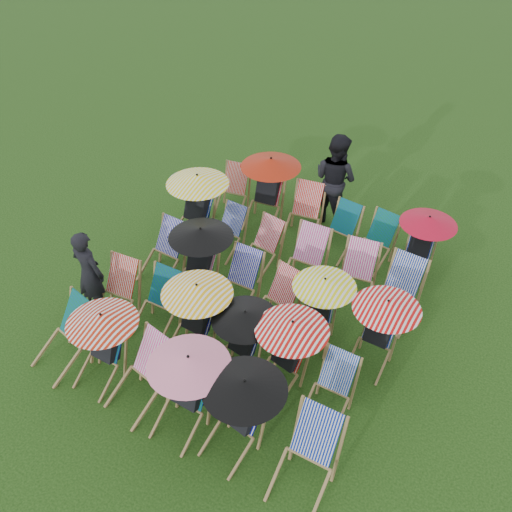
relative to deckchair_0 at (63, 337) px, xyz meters
The scene contains 33 objects.
ground 3.01m from the deckchair_0, 50.50° to the left, with size 100.00×100.00×0.00m, color black.
deckchair_0 is the anchor object (origin of this frame).
deckchair_1 0.72m from the deckchair_0, ahead, with size 1.02×1.06×1.21m.
deckchair_2 1.45m from the deckchair_0, ahead, with size 0.83×1.03×1.01m.
deckchair_3 2.23m from the deckchair_0, ahead, with size 1.09×1.13×1.29m.
deckchair_4 3.01m from the deckchair_0, ahead, with size 1.07×1.14×1.27m.
deckchair_5 4.01m from the deckchair_0, ahead, with size 0.69×0.96×1.02m.
deckchair_6 1.12m from the deckchair_0, 90.21° to the left, with size 0.71×0.94×0.96m.
deckchair_7 1.47m from the deckchair_0, 59.86° to the left, with size 0.65×0.89×0.95m.
deckchair_8 1.94m from the deckchair_0, 38.55° to the left, with size 1.06×1.11×1.26m.
deckchair_9 2.64m from the deckchair_0, 27.39° to the left, with size 0.97×1.03×1.16m.
deckchair_10 3.30m from the deckchair_0, 23.49° to the left, with size 1.03×1.11×1.23m.
deckchair_11 3.98m from the deckchair_0, 17.77° to the left, with size 0.58×0.80×0.86m.
deckchair_12 2.37m from the deckchair_0, 90.22° to the left, with size 0.67×0.91×0.96m.
deckchair_13 2.47m from the deckchair_0, 71.19° to the left, with size 1.08×1.12×1.28m.
deckchair_14 2.83m from the deckchair_0, 56.67° to the left, with size 0.64×0.88×0.95m.
deckchair_15 3.27m from the deckchair_0, 45.11° to the left, with size 0.77×0.95×0.92m.
deckchair_16 3.86m from the deckchair_0, 38.30° to the left, with size 0.98×1.06×1.16m.
deckchair_17 4.66m from the deckchair_0, 31.03° to the left, with size 1.00×1.04×1.19m.
deckchair_18 3.53m from the deckchair_0, 92.09° to the left, with size 1.16×1.21×1.38m.
deckchair_19 3.56m from the deckchair_0, 80.51° to the left, with size 0.60×0.80×0.84m.
deckchair_20 3.71m from the deckchair_0, 68.14° to the left, with size 0.70×0.88×0.88m.
deckchair_21 4.10m from the deckchair_0, 56.53° to the left, with size 0.70×0.95×1.00m.
deckchair_22 4.73m from the deckchair_0, 47.97° to the left, with size 0.76×0.97×0.97m.
deckchair_23 5.24m from the deckchair_0, 41.68° to the left, with size 0.71×0.95×1.00m.
deckchair_24 4.68m from the deckchair_0, 90.49° to the left, with size 0.74×0.93×0.91m.
deckchair_25 4.79m from the deckchair_0, 81.14° to the left, with size 1.16×1.25×1.38m.
deckchair_26 4.93m from the deckchair_0, 71.07° to the left, with size 0.78×0.99×0.98m.
deckchair_27 5.16m from the deckchair_0, 62.56° to the left, with size 0.68×0.88×0.89m.
deckchair_28 5.57m from the deckchair_0, 56.42° to the left, with size 0.70×0.89×0.89m.
deckchair_29 6.11m from the deckchair_0, 50.87° to the left, with size 0.98×1.04×1.17m.
person_left 1.17m from the deckchair_0, 111.28° to the left, with size 0.58×0.38×1.59m, color black.
person_rear 5.77m from the deckchair_0, 71.06° to the left, with size 0.92×0.72×1.90m, color black.
Camera 1 is at (3.54, -5.76, 6.78)m, focal length 40.00 mm.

